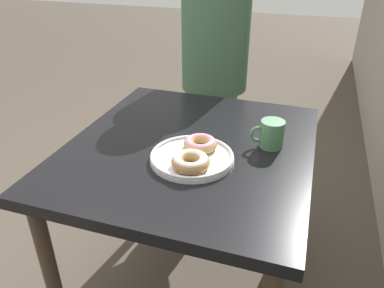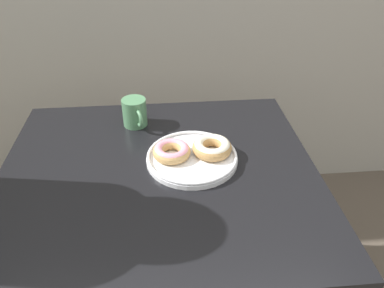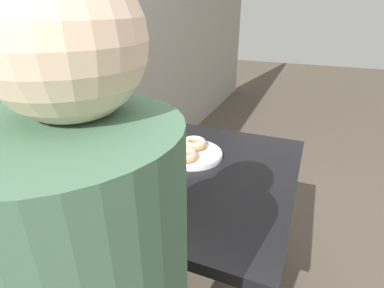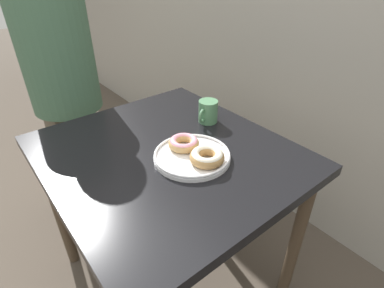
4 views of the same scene
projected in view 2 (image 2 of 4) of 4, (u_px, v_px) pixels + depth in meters
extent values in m
cube|color=black|center=(159.00, 176.00, 1.08)|extent=(0.91, 0.82, 0.04)
cylinder|color=#473828|center=(66.00, 198.00, 1.55)|extent=(0.05, 0.05, 0.70)
cylinder|color=#473828|center=(254.00, 187.00, 1.61)|extent=(0.05, 0.05, 0.70)
cylinder|color=white|center=(192.00, 159.00, 1.10)|extent=(0.27, 0.27, 0.01)
torus|color=white|center=(192.00, 156.00, 1.10)|extent=(0.27, 0.27, 0.01)
torus|color=#B2844C|center=(212.00, 148.00, 1.11)|extent=(0.17, 0.17, 0.04)
torus|color=silver|center=(212.00, 146.00, 1.10)|extent=(0.15, 0.15, 0.03)
torus|color=tan|center=(172.00, 152.00, 1.09)|extent=(0.15, 0.15, 0.03)
torus|color=pink|center=(172.00, 150.00, 1.09)|extent=(0.14, 0.14, 0.03)
cylinder|color=#4C7F56|center=(135.00, 112.00, 1.26)|extent=(0.08, 0.08, 0.09)
cylinder|color=#382114|center=(134.00, 101.00, 1.23)|extent=(0.07, 0.07, 0.00)
torus|color=#4C7F56|center=(139.00, 118.00, 1.22)|extent=(0.03, 0.06, 0.06)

